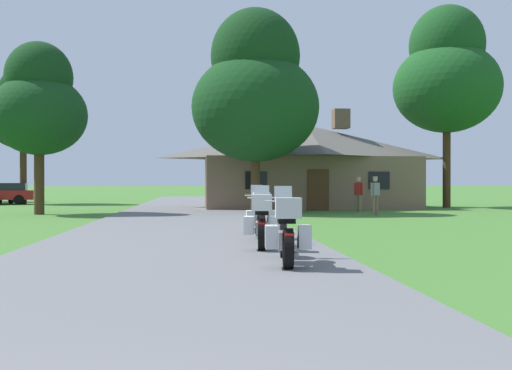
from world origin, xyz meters
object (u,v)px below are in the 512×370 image
object	(u,v)px
tree_right_of_lodge	(447,75)
motorcycle_red_nearest_to_camera	(286,231)
tree_left_near	(39,104)
motorcycle_white_second_in_row	(262,221)
tree_by_lodge_front	(255,92)
bystander_gray_shirt_beside_signpost	(375,193)
tree_left_far	(23,112)
motorcycle_orange_farthest_in_row	(260,215)
bystander_red_shirt_near_lodge	(359,192)

from	to	relation	value
tree_right_of_lodge	motorcycle_red_nearest_to_camera	bearing A→B (deg)	-118.63
tree_left_near	tree_right_of_lodge	bearing A→B (deg)	14.55
motorcycle_white_second_in_row	tree_left_near	xyz separation A→B (m)	(-8.41, 15.08, 4.32)
tree_right_of_lodge	tree_by_lodge_front	size ratio (longest dim) A/B	1.20
motorcycle_white_second_in_row	bystander_gray_shirt_beside_signpost	world-z (taller)	bystander_gray_shirt_beside_signpost
tree_right_of_lodge	tree_by_lodge_front	xyz separation A→B (m)	(-11.45, -4.94, -1.88)
tree_left_near	tree_left_far	bearing A→B (deg)	108.50
tree_left_far	motorcycle_white_second_in_row	bearing A→B (deg)	-65.70
motorcycle_orange_farthest_in_row	motorcycle_white_second_in_row	bearing A→B (deg)	-93.35
tree_right_of_lodge	tree_left_near	xyz separation A→B (m)	(-21.19, -5.50, -2.64)
motorcycle_red_nearest_to_camera	tree_left_near	world-z (taller)	tree_left_near
motorcycle_red_nearest_to_camera	tree_right_of_lodge	bearing A→B (deg)	66.46
bystander_red_shirt_near_lodge	bystander_gray_shirt_beside_signpost	size ratio (longest dim) A/B	1.00
motorcycle_red_nearest_to_camera	motorcycle_white_second_in_row	distance (m)	2.58
bystander_gray_shirt_beside_signpost	tree_left_near	distance (m)	15.41
motorcycle_orange_farthest_in_row	tree_left_near	xyz separation A→B (m)	(-8.62, 12.59, 4.32)
tree_by_lodge_front	tree_left_far	size ratio (longest dim) A/B	1.05
motorcycle_white_second_in_row	tree_right_of_lodge	world-z (taller)	tree_right_of_lodge
bystander_gray_shirt_beside_signpost	tree_by_lodge_front	xyz separation A→B (m)	(-5.01, 2.56, 4.73)
bystander_red_shirt_near_lodge	tree_right_of_lodge	distance (m)	10.46
bystander_gray_shirt_beside_signpost	motorcycle_red_nearest_to_camera	bearing A→B (deg)	-145.55
motorcycle_white_second_in_row	tree_left_far	bearing A→B (deg)	120.45
motorcycle_orange_farthest_in_row	tree_by_lodge_front	xyz separation A→B (m)	(1.12, 13.15, 5.07)
bystander_red_shirt_near_lodge	tree_left_near	bearing A→B (deg)	60.03
tree_right_of_lodge	tree_left_near	size ratio (longest dim) A/B	1.50
motorcycle_orange_farthest_in_row	bystander_red_shirt_near_lodge	bearing A→B (deg)	66.63
motorcycle_red_nearest_to_camera	tree_by_lodge_front	distance (m)	18.95
motorcycle_orange_farthest_in_row	tree_left_far	distance (m)	29.95
motorcycle_white_second_in_row	bystander_gray_shirt_beside_signpost	size ratio (longest dim) A/B	1.24
motorcycle_red_nearest_to_camera	tree_left_far	xyz separation A→B (m)	(-13.14, 31.37, 5.50)
tree_left_near	bystander_gray_shirt_beside_signpost	bearing A→B (deg)	-7.73
bystander_gray_shirt_beside_signpost	tree_by_lodge_front	size ratio (longest dim) A/B	0.18
motorcycle_red_nearest_to_camera	tree_by_lodge_front	world-z (taller)	tree_by_lodge_front
motorcycle_white_second_in_row	motorcycle_orange_farthest_in_row	distance (m)	2.50
motorcycle_orange_farthest_in_row	tree_left_far	bearing A→B (deg)	118.09
bystander_gray_shirt_beside_signpost	tree_by_lodge_front	world-z (taller)	tree_by_lodge_front
tree_right_of_lodge	tree_left_far	distance (m)	27.09
motorcycle_orange_farthest_in_row	tree_left_near	distance (m)	15.86
tree_right_of_lodge	tree_left_far	size ratio (longest dim) A/B	1.27
motorcycle_red_nearest_to_camera	motorcycle_white_second_in_row	bearing A→B (deg)	98.11
motorcycle_red_nearest_to_camera	tree_by_lodge_front	size ratio (longest dim) A/B	0.22
motorcycle_orange_farthest_in_row	tree_left_near	size ratio (longest dim) A/B	0.27
motorcycle_red_nearest_to_camera	tree_right_of_lodge	xyz separation A→B (m)	(12.64, 23.16, 6.96)
tree_by_lodge_front	tree_left_far	xyz separation A→B (m)	(-14.33, 13.16, 0.43)
bystander_red_shirt_near_lodge	tree_by_lodge_front	distance (m)	6.87
motorcycle_red_nearest_to_camera	bystander_red_shirt_near_lodge	world-z (taller)	bystander_red_shirt_near_lodge
tree_by_lodge_front	tree_left_near	bearing A→B (deg)	-176.71
bystander_red_shirt_near_lodge	tree_right_of_lodge	size ratio (longest dim) A/B	0.15
bystander_red_shirt_near_lodge	bystander_gray_shirt_beside_signpost	xyz separation A→B (m)	(0.03, -2.61, 0.00)
motorcycle_white_second_in_row	motorcycle_orange_farthest_in_row	size ratio (longest dim) A/B	1.00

